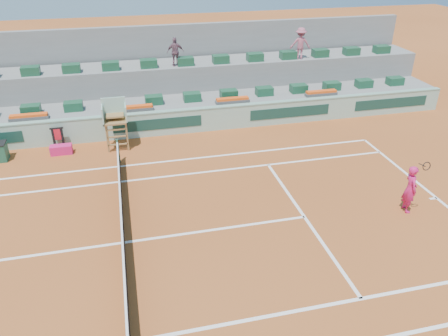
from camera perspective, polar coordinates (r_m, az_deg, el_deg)
The scene contains 16 objects.
ground at distance 15.07m, azimuth -12.88°, elevation -9.48°, with size 90.00×90.00×0.00m, color #96471D.
seating_tier_lower at distance 24.24m, azimuth -13.93°, elevation 7.15°, with size 36.00×4.00×1.20m, color gray.
seating_tier_upper at distance 25.53m, azimuth -14.18°, elevation 9.87°, with size 36.00×2.40×2.60m, color gray.
stadium_back_wall at distance 26.81m, azimuth -14.46°, elevation 12.73°, with size 36.00×0.40×4.40m, color gray.
player_bag at distance 21.55m, azimuth -20.48°, elevation 2.27°, with size 0.97×0.43×0.43m, color #D61C66.
spectator_mid at distance 24.50m, azimuth -6.36°, elevation 14.84°, with size 0.91×0.38×1.54m, color #764F5E.
spectator_right at distance 26.21m, azimuth 9.94°, elevation 15.74°, with size 1.13×0.65×1.76m, color #A85467.
court_lines at distance 15.07m, azimuth -12.88°, elevation -9.47°, with size 23.89×11.09×0.01m.
tennis_net at distance 14.76m, azimuth -13.10°, elevation -7.87°, with size 0.10×11.97×1.10m.
advertising_hoarding at distance 22.18m, azimuth -13.77°, elevation 5.24°, with size 36.00×0.34×1.26m.
umpire_chair at distance 20.92m, azimuth -14.06°, elevation 6.47°, with size 1.10×0.90×2.40m.
seat_row_lower at distance 23.12m, azimuth -14.12°, elevation 8.25°, with size 32.90×0.60×0.44m.
seat_row_upper at distance 24.52m, azimuth -14.58°, elevation 12.80°, with size 32.90×0.60×0.44m.
flower_planters at distance 22.48m, azimuth -17.89°, elevation 6.91°, with size 26.80×0.36×0.28m.
towel_rack at distance 22.06m, azimuth -20.88°, elevation 3.92°, with size 0.61×0.10×1.03m.
tennis_player at distance 17.14m, azimuth 23.15°, elevation -2.50°, with size 0.55×0.93×2.28m.
Camera 1 is at (0.55, -12.00, 9.10)m, focal length 35.00 mm.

